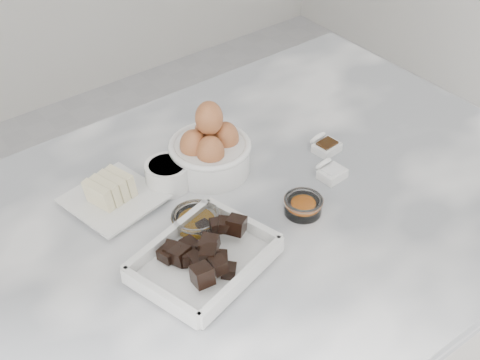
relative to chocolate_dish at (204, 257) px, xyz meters
The scene contains 9 objects.
marble_slab 0.15m from the chocolate_dish, 28.71° to the left, with size 1.20×0.80×0.04m, color white.
chocolate_dish is the anchor object (origin of this frame).
butter_plate 0.23m from the chocolate_dish, 99.85° to the left, with size 0.17×0.17×0.06m.
sugar_ramekin 0.22m from the chocolate_dish, 72.26° to the left, with size 0.08×0.08×0.05m.
egg_bowl 0.25m from the chocolate_dish, 52.13° to the left, with size 0.15×0.15×0.15m.
honey_bowl 0.09m from the chocolate_dish, 63.63° to the left, with size 0.08×0.08×0.04m.
zest_bowl 0.21m from the chocolate_dish, ahead, with size 0.07×0.07×0.03m.
vanilla_spoon 0.38m from the chocolate_dish, 17.22° to the left, with size 0.05×0.06×0.04m.
salt_spoon 0.32m from the chocolate_dish, ahead, with size 0.05×0.06×0.04m.
Camera 1 is at (-0.53, -0.68, 1.71)m, focal length 50.00 mm.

